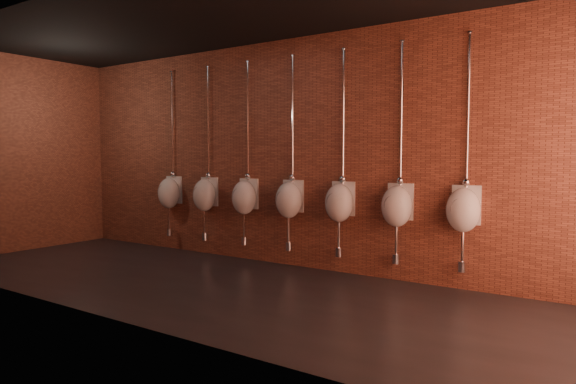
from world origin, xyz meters
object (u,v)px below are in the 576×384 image
urinal_1 (205,194)px  urinal_6 (464,209)px  urinal_4 (339,202)px  urinal_5 (397,205)px  urinal_3 (289,199)px  urinal_2 (244,197)px  urinal_0 (169,192)px

urinal_1 → urinal_6: 3.98m
urinal_4 → urinal_6: 1.59m
urinal_5 → urinal_1: bearing=180.0°
urinal_1 → urinal_5: size_ratio=1.00×
urinal_1 → urinal_3: (1.59, 0.00, 0.00)m
urinal_2 → urinal_6: 3.19m
urinal_0 → urinal_3: 2.39m
urinal_2 → urinal_5: 2.39m
urinal_4 → urinal_6: (1.59, 0.00, 0.00)m
urinal_3 → urinal_6: (2.39, 0.00, 0.00)m
urinal_0 → urinal_6: 4.78m
urinal_6 → urinal_5: bearing=180.0°
urinal_2 → urinal_4: size_ratio=1.00×
urinal_2 → urinal_5: same height
urinal_2 → urinal_3: same height
urinal_0 → urinal_2: same height
urinal_2 → urinal_0: bearing=180.0°
urinal_1 → urinal_3: size_ratio=1.00×
urinal_0 → urinal_3: size_ratio=1.00×
urinal_4 → urinal_6: size_ratio=1.00×
urinal_4 → urinal_6: same height
urinal_4 → urinal_3: bearing=180.0°
urinal_2 → urinal_3: bearing=0.0°
urinal_3 → urinal_4: (0.80, 0.00, 0.00)m
urinal_3 → urinal_2: bearing=180.0°
urinal_3 → urinal_5: 1.59m
urinal_1 → urinal_5: bearing=0.0°
urinal_1 → urinal_4: bearing=0.0°
urinal_3 → urinal_4: bearing=0.0°
urinal_0 → urinal_6: same height
urinal_3 → urinal_6: size_ratio=1.00×
urinal_0 → urinal_3: bearing=0.0°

